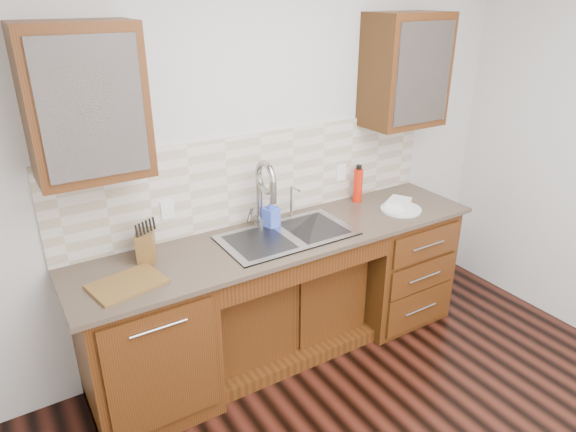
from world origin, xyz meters
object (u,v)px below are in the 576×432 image
knife_block (146,246)px  water_bottle (358,185)px  plate (401,209)px  cutting_board (127,284)px  soap_bottle (271,213)px

knife_block → water_bottle: bearing=24.6°
water_bottle → plate: 0.35m
cutting_board → plate: bearing=-0.1°
soap_bottle → plate: size_ratio=0.70×
water_bottle → plate: size_ratio=0.87×
plate → water_bottle: bearing=117.5°
water_bottle → soap_bottle: bearing=-175.7°
water_bottle → cutting_board: 1.79m
soap_bottle → plate: (0.91, -0.24, -0.09)m
water_bottle → knife_block: (-1.59, -0.07, -0.04)m
water_bottle → knife_block: 1.59m
soap_bottle → water_bottle: 0.76m
soap_bottle → plate: soap_bottle is taller
soap_bottle → knife_block: 0.83m
knife_block → cutting_board: (-0.18, -0.23, -0.08)m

